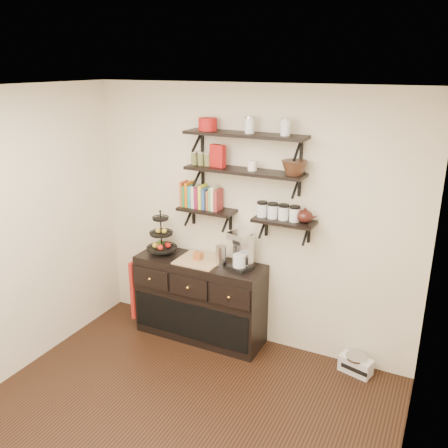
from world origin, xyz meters
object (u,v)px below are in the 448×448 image
sideboard (200,299)px  coffee_maker (241,251)px  fruit_stand (162,239)px  radio (356,364)px

sideboard → coffee_maker: bearing=3.2°
fruit_stand → sideboard: bearing=-0.4°
radio → fruit_stand: bearing=-163.1°
sideboard → fruit_stand: fruit_stand is taller
fruit_stand → radio: 2.35m
fruit_stand → radio: fruit_stand is taller
coffee_maker → radio: bearing=21.0°
coffee_maker → radio: (1.21, 0.06, -1.00)m
sideboard → radio: sideboard is taller
coffee_maker → radio: 1.56m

